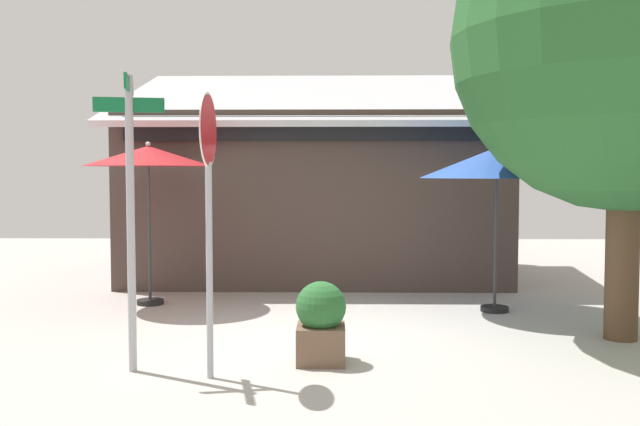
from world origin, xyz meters
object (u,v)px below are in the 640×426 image
street_sign_post (130,196)px  sidewalk_planter (321,322)px  patio_umbrella_crimson_left (148,158)px  patio_umbrella_royal_blue_center (497,164)px  stop_sign (209,179)px

street_sign_post → sidewalk_planter: size_ratio=3.44×
patio_umbrella_crimson_left → street_sign_post: bearing=-78.0°
street_sign_post → patio_umbrella_crimson_left: (-0.83, 3.91, 0.50)m
patio_umbrella_royal_blue_center → sidewalk_planter: patio_umbrella_royal_blue_center is taller
street_sign_post → sidewalk_planter: street_sign_post is taller
street_sign_post → patio_umbrella_royal_blue_center: size_ratio=1.22×
sidewalk_planter → stop_sign: bearing=-151.8°
stop_sign → sidewalk_planter: 2.12m
stop_sign → patio_umbrella_crimson_left: 4.51m
patio_umbrella_crimson_left → patio_umbrella_royal_blue_center: 5.63m
street_sign_post → patio_umbrella_crimson_left: size_ratio=1.20×
stop_sign → patio_umbrella_royal_blue_center: stop_sign is taller
stop_sign → patio_umbrella_crimson_left: bearing=112.6°
stop_sign → patio_umbrella_royal_blue_center: (3.88, 3.65, 0.21)m
patio_umbrella_crimson_left → sidewalk_planter: patio_umbrella_crimson_left is taller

